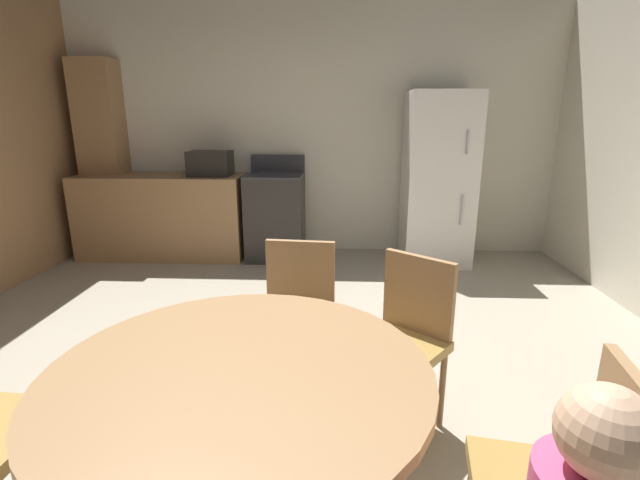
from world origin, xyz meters
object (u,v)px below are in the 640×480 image
(microwave, at_px, (210,163))
(dining_table, at_px, (241,411))
(refrigerator, at_px, (438,179))
(oven_range, at_px, (276,216))
(chair_northeast, at_px, (404,333))
(chair_north, at_px, (297,312))

(microwave, distance_m, dining_table, 3.73)
(refrigerator, distance_m, dining_table, 3.74)
(oven_range, distance_m, chair_northeast, 2.96)
(oven_range, xyz_separation_m, microwave, (-0.68, -0.00, 0.56))
(refrigerator, relative_size, dining_table, 1.44)
(refrigerator, distance_m, chair_north, 2.81)
(refrigerator, distance_m, chair_northeast, 2.83)
(chair_north, xyz_separation_m, chair_northeast, (0.55, -0.22, 0.00))
(refrigerator, height_order, chair_northeast, refrigerator)
(dining_table, xyz_separation_m, chair_northeast, (0.63, 0.77, -0.10))
(refrigerator, bearing_deg, dining_table, -110.66)
(refrigerator, xyz_separation_m, microwave, (-2.40, 0.05, 0.15))
(dining_table, bearing_deg, chair_north, 85.08)
(refrigerator, bearing_deg, oven_range, 178.20)
(chair_north, bearing_deg, chair_northeast, 72.80)
(microwave, bearing_deg, refrigerator, -1.20)
(microwave, xyz_separation_m, chair_northeast, (1.71, -2.77, -0.53))
(oven_range, relative_size, chair_northeast, 1.26)
(dining_table, relative_size, chair_north, 1.41)
(chair_north, bearing_deg, microwave, -150.56)
(refrigerator, height_order, dining_table, refrigerator)
(oven_range, relative_size, chair_north, 1.26)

